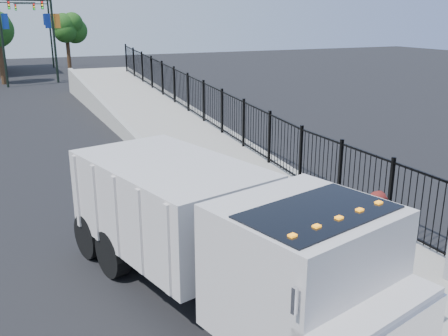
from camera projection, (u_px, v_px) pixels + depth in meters
name	position (u px, v px, depth m)	size (l,w,h in m)	color
ground	(263.00, 260.00, 11.16)	(120.00, 120.00, 0.00)	black
sidewalk	(393.00, 281.00, 10.18)	(3.55, 12.00, 0.12)	#9E998E
curb	(315.00, 301.00, 9.40)	(0.30, 12.00, 0.16)	#ADAAA3
ramp	(149.00, 120.00, 25.90)	(3.95, 24.00, 1.70)	#9E998E
iron_fence	(204.00, 115.00, 22.73)	(0.10, 28.00, 1.80)	black
truck	(222.00, 233.00, 9.00)	(4.25, 8.05, 2.63)	black
worker	(375.00, 236.00, 9.86)	(0.69, 0.46, 1.90)	maroon
debris	(379.00, 268.00, 10.44)	(0.38, 0.38, 0.10)	silver
light_pole_0	(5.00, 27.00, 36.62)	(3.77, 0.22, 8.00)	black
light_pole_1	(49.00, 27.00, 39.07)	(3.77, 0.22, 8.00)	black
light_pole_2	(3.00, 25.00, 44.54)	(3.77, 0.22, 8.00)	black
light_pole_3	(46.00, 24.00, 50.46)	(3.77, 0.22, 8.00)	black
tree_1	(66.00, 30.00, 46.50)	(2.19, 2.19, 5.09)	#382314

